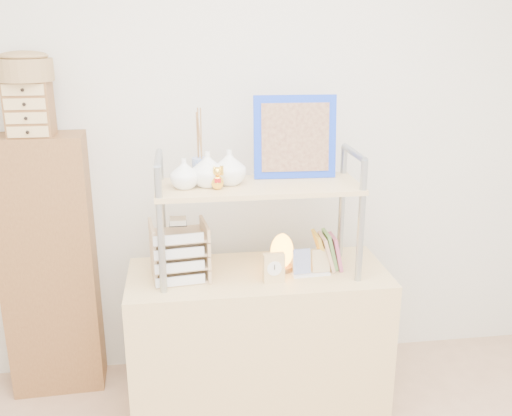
{
  "coord_description": "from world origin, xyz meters",
  "views": [
    {
      "loc": [
        -0.34,
        -1.2,
        1.83
      ],
      "look_at": [
        -0.01,
        1.2,
        1.06
      ],
      "focal_mm": 40.0,
      "sensor_mm": 36.0,
      "label": 1
    }
  ],
  "objects_px": {
    "desk": "(258,343)",
    "cabinet": "(50,267)",
    "salt_lamp": "(282,252)",
    "letter_tray": "(179,254)"
  },
  "relations": [
    {
      "from": "desk",
      "to": "salt_lamp",
      "type": "relative_size",
      "value": 6.7
    },
    {
      "from": "desk",
      "to": "cabinet",
      "type": "bearing_deg",
      "value": 159.96
    },
    {
      "from": "cabinet",
      "to": "letter_tray",
      "type": "xyz_separation_m",
      "value": [
        0.66,
        -0.38,
        0.19
      ]
    },
    {
      "from": "desk",
      "to": "cabinet",
      "type": "height_order",
      "value": "cabinet"
    },
    {
      "from": "desk",
      "to": "cabinet",
      "type": "relative_size",
      "value": 0.89
    },
    {
      "from": "desk",
      "to": "letter_tray",
      "type": "distance_m",
      "value": 0.61
    },
    {
      "from": "salt_lamp",
      "to": "letter_tray",
      "type": "bearing_deg",
      "value": -177.13
    },
    {
      "from": "cabinet",
      "to": "letter_tray",
      "type": "distance_m",
      "value": 0.78
    },
    {
      "from": "cabinet",
      "to": "salt_lamp",
      "type": "xyz_separation_m",
      "value": [
        1.13,
        -0.36,
        0.17
      ]
    },
    {
      "from": "cabinet",
      "to": "salt_lamp",
      "type": "distance_m",
      "value": 1.19
    }
  ]
}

